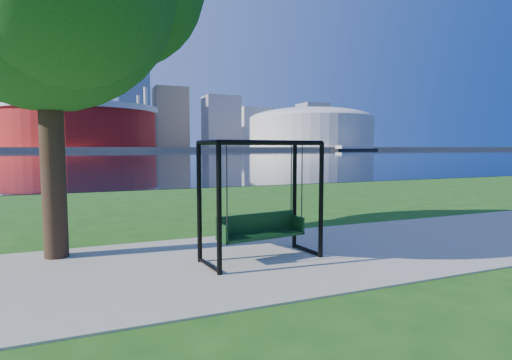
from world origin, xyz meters
TOP-DOWN VIEW (x-y plane):
  - ground at (0.00, 0.00)m, footprint 900.00×900.00m
  - path at (0.00, -0.50)m, footprint 120.00×4.00m
  - river at (0.00, 102.00)m, footprint 900.00×180.00m
  - far_bank at (0.00, 306.00)m, footprint 900.00×228.00m
  - stadium at (-10.00, 235.00)m, footprint 83.00×83.00m
  - arena at (135.00, 235.00)m, footprint 84.00×84.00m
  - skyline at (-4.27, 319.39)m, footprint 392.00×66.00m
  - swing at (-0.19, -0.55)m, footprint 2.17×1.17m
  - barge at (134.30, 183.59)m, footprint 28.06×8.67m

SIDE VIEW (x-z plane):
  - ground at x=0.00m, z-range 0.00..0.00m
  - river at x=0.00m, z-range 0.00..0.02m
  - path at x=0.00m, z-range 0.00..0.03m
  - far_bank at x=0.00m, z-range 0.00..2.00m
  - swing at x=-0.19m, z-range -0.04..2.08m
  - barge at x=134.30m, z-range -0.13..2.65m
  - stadium at x=-10.00m, z-range -1.77..30.23m
  - arena at x=135.00m, z-range 2.59..29.15m
  - skyline at x=-4.27m, z-range -12.36..84.14m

